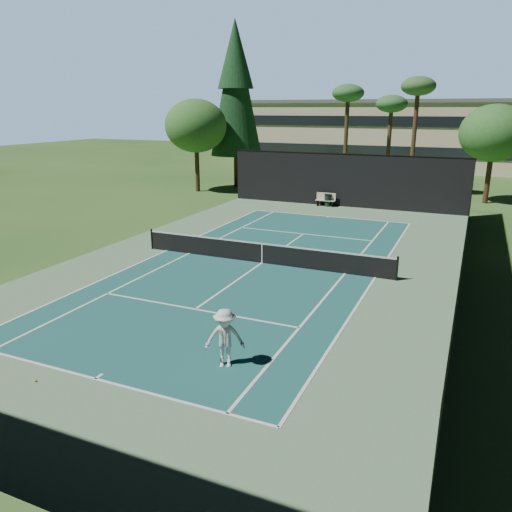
{
  "coord_description": "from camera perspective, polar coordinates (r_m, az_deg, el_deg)",
  "views": [
    {
      "loc": [
        9.06,
        -21.38,
        7.25
      ],
      "look_at": [
        1.0,
        -3.0,
        1.3
      ],
      "focal_mm": 35.0,
      "sensor_mm": 36.0,
      "label": 1
    }
  ],
  "objects": [
    {
      "name": "tennis_ball_b",
      "position": [
        26.65,
        -0.14,
        0.81
      ],
      "size": [
        0.07,
        0.07,
        0.07
      ],
      "primitive_type": "sphere",
      "color": "#BFD730",
      "rests_on": "ground"
    },
    {
      "name": "tennis_net",
      "position": [
        24.17,
        0.69,
        0.43
      ],
      "size": [
        12.9,
        0.1,
        1.1
      ],
      "color": "black",
      "rests_on": "ground"
    },
    {
      "name": "trash_bin",
      "position": [
        39.0,
        8.21,
        6.34
      ],
      "size": [
        0.56,
        0.56,
        0.95
      ],
      "color": "black",
      "rests_on": "ground"
    },
    {
      "name": "tennis_ball_c",
      "position": [
        26.04,
        1.62,
        0.42
      ],
      "size": [
        0.07,
        0.07,
        0.07
      ],
      "primitive_type": "sphere",
      "color": "yellow",
      "rests_on": "ground"
    },
    {
      "name": "tennis_ball_d",
      "position": [
        28.68,
        -5.28,
        1.87
      ],
      "size": [
        0.08,
        0.08,
        0.08
      ],
      "primitive_type": "sphere",
      "color": "yellow",
      "rests_on": "ground"
    },
    {
      "name": "court_lines",
      "position": [
        24.32,
        0.68,
        -0.78
      ],
      "size": [
        11.07,
        23.87,
        0.01
      ],
      "color": "white",
      "rests_on": "ground"
    },
    {
      "name": "decid_tree_a",
      "position": [
        43.43,
        25.55,
        12.54
      ],
      "size": [
        5.12,
        5.12,
        7.62
      ],
      "color": "#432C1C",
      "rests_on": "ground"
    },
    {
      "name": "park_bench",
      "position": [
        39.04,
        7.97,
        6.46
      ],
      "size": [
        1.5,
        0.45,
        1.02
      ],
      "color": "#B8AC99",
      "rests_on": "ground"
    },
    {
      "name": "ground",
      "position": [
        24.33,
        0.68,
        -0.83
      ],
      "size": [
        160.0,
        160.0,
        0.0
      ],
      "primitive_type": "plane",
      "color": "#315A21",
      "rests_on": "ground"
    },
    {
      "name": "palm_a",
      "position": [
        46.72,
        10.46,
        17.4
      ],
      "size": [
        2.8,
        2.8,
        9.32
      ],
      "color": "#4A341F",
      "rests_on": "ground"
    },
    {
      "name": "apron_slab",
      "position": [
        24.33,
        0.68,
        -0.82
      ],
      "size": [
        18.0,
        32.0,
        0.01
      ],
      "primitive_type": "cube",
      "color": "#5F845C",
      "rests_on": "ground"
    },
    {
      "name": "tennis_ball_a",
      "position": [
        15.42,
        -23.92,
        -12.92
      ],
      "size": [
        0.08,
        0.08,
        0.08
      ],
      "primitive_type": "sphere",
      "color": "#BBCC2E",
      "rests_on": "ground"
    },
    {
      "name": "palm_c",
      "position": [
        44.69,
        18.02,
        17.48
      ],
      "size": [
        2.8,
        2.8,
        9.77
      ],
      "color": "#4D3221",
      "rests_on": "ground"
    },
    {
      "name": "decid_tree_c",
      "position": [
        45.66,
        -6.89,
        14.53
      ],
      "size": [
        5.44,
        5.44,
        8.09
      ],
      "color": "#4A341F",
      "rests_on": "ground"
    },
    {
      "name": "fence",
      "position": [
        23.86,
        0.76,
        3.82
      ],
      "size": [
        18.04,
        32.05,
        4.03
      ],
      "color": "black",
      "rests_on": "ground"
    },
    {
      "name": "pine_tree",
      "position": [
        48.28,
        -2.34,
        19.23
      ],
      "size": [
        4.8,
        4.8,
        15.0
      ],
      "color": "#41291B",
      "rests_on": "ground"
    },
    {
      "name": "player",
      "position": [
        14.58,
        -3.57,
        -9.36
      ],
      "size": [
        1.33,
        1.08,
        1.79
      ],
      "primitive_type": "imported",
      "rotation": [
        0.0,
        0.0,
        0.42
      ],
      "color": "white",
      "rests_on": "ground"
    },
    {
      "name": "palm_b",
      "position": [
        47.98,
        15.22,
        16.09
      ],
      "size": [
        2.8,
        2.8,
        8.42
      ],
      "color": "#4B3320",
      "rests_on": "ground"
    },
    {
      "name": "campus_building",
      "position": [
        68.04,
        16.45,
        13.29
      ],
      "size": [
        40.5,
        12.5,
        8.3
      ],
      "color": "beige",
      "rests_on": "ground"
    },
    {
      "name": "court_surface",
      "position": [
        24.32,
        0.68,
        -0.8
      ],
      "size": [
        10.97,
        23.77,
        0.01
      ],
      "primitive_type": "cube",
      "color": "#1B5853",
      "rests_on": "ground"
    }
  ]
}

